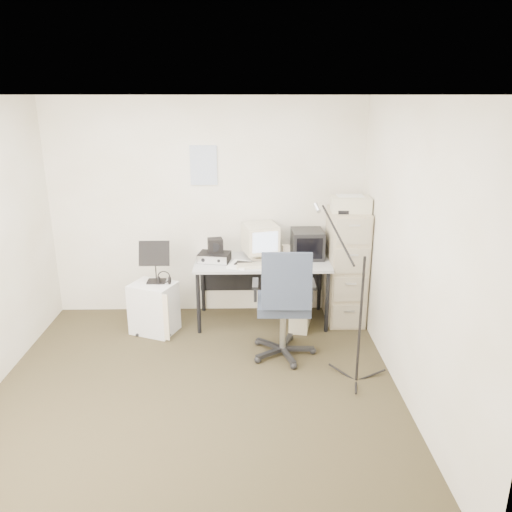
{
  "coord_description": "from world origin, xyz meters",
  "views": [
    {
      "loc": [
        0.46,
        -3.84,
        2.5
      ],
      "look_at": [
        0.55,
        0.95,
        0.95
      ],
      "focal_mm": 35.0,
      "sensor_mm": 36.0,
      "label": 1
    }
  ],
  "objects_px": {
    "office_chair": "(283,302)",
    "desk": "(262,291)",
    "filing_cabinet": "(346,266)",
    "side_cart": "(154,308)"
  },
  "relations": [
    {
      "from": "desk",
      "to": "side_cart",
      "type": "xyz_separation_m",
      "value": [
        -1.19,
        -0.25,
        -0.08
      ]
    },
    {
      "from": "office_chair",
      "to": "desk",
      "type": "bearing_deg",
      "value": 104.68
    },
    {
      "from": "filing_cabinet",
      "to": "desk",
      "type": "xyz_separation_m",
      "value": [
        -0.95,
        -0.03,
        -0.29
      ]
    },
    {
      "from": "filing_cabinet",
      "to": "side_cart",
      "type": "bearing_deg",
      "value": -172.51
    },
    {
      "from": "office_chair",
      "to": "side_cart",
      "type": "distance_m",
      "value": 1.51
    },
    {
      "from": "filing_cabinet",
      "to": "desk",
      "type": "distance_m",
      "value": 0.99
    },
    {
      "from": "desk",
      "to": "office_chair",
      "type": "bearing_deg",
      "value": -77.12
    },
    {
      "from": "office_chair",
      "to": "filing_cabinet",
      "type": "bearing_deg",
      "value": 48.9
    },
    {
      "from": "filing_cabinet",
      "to": "desk",
      "type": "height_order",
      "value": "filing_cabinet"
    },
    {
      "from": "filing_cabinet",
      "to": "desk",
      "type": "relative_size",
      "value": 0.87
    }
  ]
}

